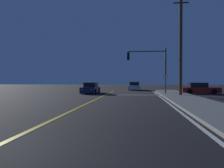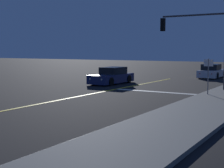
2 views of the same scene
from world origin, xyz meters
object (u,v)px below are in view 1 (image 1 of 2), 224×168
(car_far_approaching_white, at_px, (134,86))
(street_sign_corner, at_px, (166,81))
(utility_pole_right, at_px, (181,41))
(car_parked_curb_red, at_px, (200,89))
(car_distant_tail_navy, at_px, (91,89))
(traffic_signal_near_right, at_px, (151,63))

(car_far_approaching_white, height_order, street_sign_corner, street_sign_corner)
(utility_pole_right, bearing_deg, car_far_approaching_white, 108.39)
(car_far_approaching_white, bearing_deg, utility_pole_right, -72.80)
(car_parked_curb_red, height_order, street_sign_corner, street_sign_corner)
(car_distant_tail_navy, height_order, utility_pole_right, utility_pole_right)
(utility_pole_right, xyz_separation_m, street_sign_corner, (-1.40, 1.02, -4.14))
(car_parked_curb_red, bearing_deg, street_sign_corner, -50.49)
(car_parked_curb_red, distance_m, traffic_signal_near_right, 6.74)
(car_parked_curb_red, bearing_deg, car_distant_tail_navy, -90.37)
(car_far_approaching_white, distance_m, traffic_signal_near_right, 11.62)
(traffic_signal_near_right, relative_size, utility_pole_right, 0.50)
(car_parked_curb_red, xyz_separation_m, car_distant_tail_navy, (-13.28, -0.26, 0.00))
(car_distant_tail_navy, height_order, street_sign_corner, street_sign_corner)
(car_far_approaching_white, xyz_separation_m, car_distant_tail_navy, (-5.29, -10.17, -0.00))
(car_parked_curb_red, relative_size, utility_pole_right, 0.42)
(traffic_signal_near_right, bearing_deg, car_far_approaching_white, -79.15)
(car_far_approaching_white, relative_size, traffic_signal_near_right, 0.83)
(car_distant_tail_navy, bearing_deg, traffic_signal_near_right, 174.28)
(car_distant_tail_navy, relative_size, utility_pole_right, 0.42)
(car_far_approaching_white, distance_m, street_sign_corner, 14.27)
(utility_pole_right, distance_m, street_sign_corner, 4.49)
(car_far_approaching_white, bearing_deg, car_parked_curb_red, -52.32)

